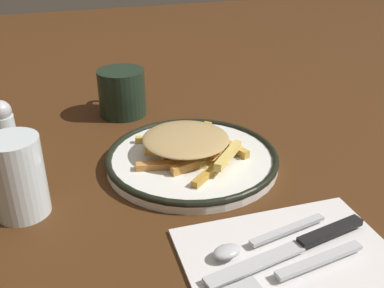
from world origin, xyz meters
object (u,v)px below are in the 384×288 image
object	(u,v)px
fries_heap	(189,143)
water_glass	(17,177)
fork	(294,270)
spoon	(252,242)
coffee_mug	(122,92)
knife	(303,243)
salt_shaker	(3,127)
plate	(192,158)
napkin	(289,254)

from	to	relation	value
fries_heap	water_glass	distance (m)	0.24
fries_heap	fork	xyz separation A→B (m)	(-0.26, -0.02, -0.02)
spoon	coffee_mug	size ratio (longest dim) A/B	1.34
knife	salt_shaker	size ratio (longest dim) A/B	2.38
plate	knife	xyz separation A→B (m)	(-0.22, -0.05, 0.00)
spoon	salt_shaker	distance (m)	0.43
salt_shaker	napkin	bearing A→B (deg)	-140.49
napkin	knife	xyz separation A→B (m)	(0.00, -0.02, 0.01)
plate	coffee_mug	distance (m)	0.23
fork	salt_shaker	xyz separation A→B (m)	(0.39, 0.28, 0.03)
fries_heap	fork	distance (m)	0.26
napkin	fork	xyz separation A→B (m)	(-0.03, 0.01, 0.01)
fork	water_glass	size ratio (longest dim) A/B	1.71
napkin	salt_shaker	world-z (taller)	salt_shaker
plate	knife	world-z (taller)	plate
coffee_mug	fork	bearing A→B (deg)	-170.47
fries_heap	plate	bearing A→B (deg)	-144.94
water_glass	coffee_mug	xyz separation A→B (m)	(0.27, -0.18, -0.01)
plate	water_glass	distance (m)	0.25
fork	knife	xyz separation A→B (m)	(0.03, -0.03, 0.00)
spoon	knife	bearing A→B (deg)	-109.55
salt_shaker	fries_heap	bearing A→B (deg)	-115.85
napkin	fork	distance (m)	0.03
knife	salt_shaker	world-z (taller)	salt_shaker
napkin	knife	bearing A→B (deg)	-80.36
fries_heap	napkin	distance (m)	0.24
fork	water_glass	bearing A→B (deg)	50.73
fries_heap	spoon	world-z (taller)	fries_heap
knife	coffee_mug	world-z (taller)	coffee_mug
spoon	coffee_mug	distance (m)	0.44
knife	water_glass	world-z (taller)	water_glass
napkin	coffee_mug	bearing A→B (deg)	11.62
fork	water_glass	xyz separation A→B (m)	(0.21, 0.26, 0.04)
plate	salt_shaker	world-z (taller)	salt_shaker
fries_heap	knife	world-z (taller)	fries_heap
water_glass	knife	bearing A→B (deg)	-121.78
fork	coffee_mug	xyz separation A→B (m)	(0.48, 0.08, 0.03)
plate	salt_shaker	bearing A→B (deg)	63.55
spoon	fries_heap	bearing A→B (deg)	0.69
knife	fork	bearing A→B (deg)	136.76
napkin	coffee_mug	xyz separation A→B (m)	(0.45, 0.09, 0.04)
fork	water_glass	world-z (taller)	water_glass
fries_heap	knife	distance (m)	0.24
water_glass	spoon	bearing A→B (deg)	-124.14
napkin	water_glass	size ratio (longest dim) A/B	2.24
fries_heap	fork	world-z (taller)	fries_heap
plate	fork	world-z (taller)	plate
napkin	fork	bearing A→B (deg)	157.70
fries_heap	spoon	distance (m)	0.21
spoon	coffee_mug	bearing A→B (deg)	7.76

